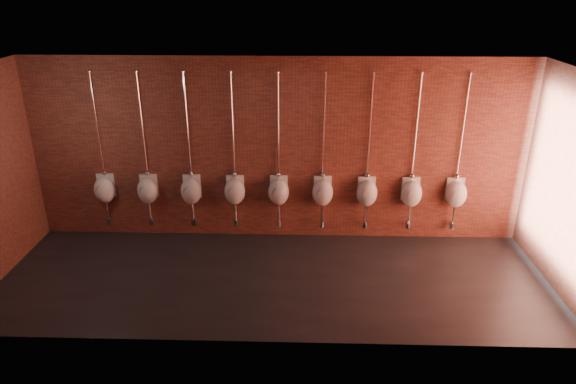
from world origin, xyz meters
The scene contains 11 objects.
ground centered at (0.00, 0.00, 0.00)m, with size 8.50×8.50×0.00m, color black.
room_shell centered at (0.00, 0.00, 2.01)m, with size 8.54×3.04×3.22m.
urinal_0 centered at (-3.05, 1.37, 0.92)m, with size 0.38×0.34×2.71m.
urinal_1 centered at (-2.28, 1.37, 0.92)m, with size 0.38×0.34×2.71m.
urinal_2 centered at (-1.52, 1.37, 0.92)m, with size 0.38×0.34×2.71m.
urinal_3 centered at (-0.75, 1.37, 0.92)m, with size 0.38×0.34×2.71m.
urinal_4 centered at (0.02, 1.37, 0.92)m, with size 0.38×0.34×2.71m.
urinal_5 centered at (0.78, 1.37, 0.92)m, with size 0.38×0.34×2.71m.
urinal_6 centered at (1.55, 1.37, 0.92)m, with size 0.38×0.34×2.71m.
urinal_7 centered at (2.32, 1.37, 0.92)m, with size 0.38×0.34×2.71m.
urinal_8 centered at (3.09, 1.37, 0.92)m, with size 0.38×0.34×2.71m.
Camera 1 is at (0.43, -6.85, 4.36)m, focal length 32.00 mm.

